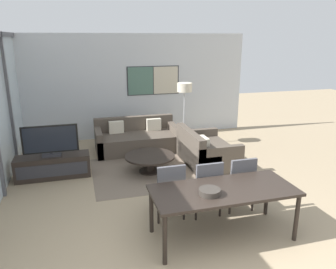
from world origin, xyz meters
name	(u,v)px	position (x,y,z in m)	size (l,w,h in m)	color
wall_back	(131,86)	(0.02, 6.11, 1.41)	(6.62, 0.09, 2.80)	silver
area_rug	(150,171)	(-0.06, 3.41, 0.00)	(2.35, 2.07, 0.01)	#706051
tv_console	(53,166)	(-1.97, 3.66, 0.23)	(1.42, 0.45, 0.45)	black
television	(50,141)	(-1.97, 3.67, 0.76)	(1.05, 0.20, 0.62)	#2D2D33
sofa_main	(137,139)	(-0.06, 4.89, 0.26)	(2.01, 0.99, 0.77)	#51473D
sofa_side	(204,152)	(1.20, 3.54, 0.26)	(0.99, 1.47, 0.77)	#51473D
coffee_table	(150,159)	(-0.06, 3.41, 0.27)	(1.03, 1.03, 0.36)	black
dining_table	(223,193)	(0.40, 0.89, 0.66)	(1.97, 0.85, 0.72)	black
dining_chair_left	(169,188)	(-0.18, 1.56, 0.50)	(0.46, 0.46, 0.90)	#4C4C51
dining_chair_centre	(206,185)	(0.40, 1.50, 0.50)	(0.46, 0.46, 0.90)	#4C4C51
dining_chair_right	(239,180)	(0.97, 1.52, 0.50)	(0.46, 0.46, 0.90)	#4C4C51
fruit_bowl	(210,191)	(0.15, 0.79, 0.77)	(0.29, 0.29, 0.08)	#332D28
floor_lamp	(185,92)	(1.19, 4.97, 1.38)	(0.37, 0.37, 1.61)	#2D2D33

